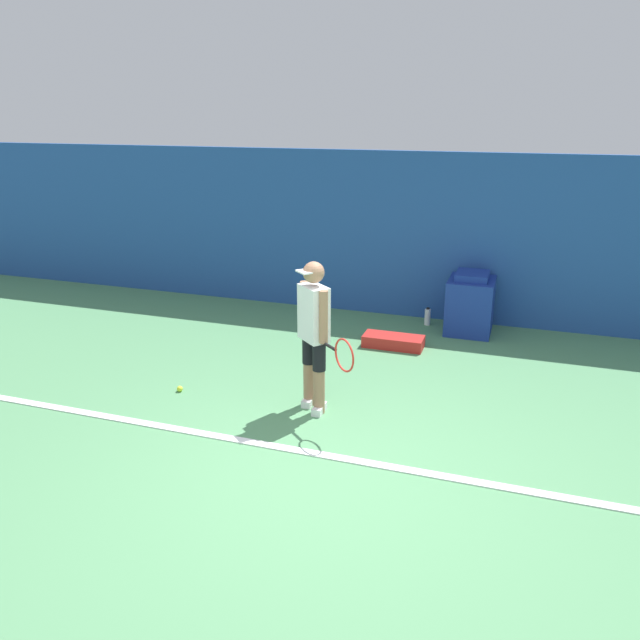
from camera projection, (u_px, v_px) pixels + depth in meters
ground_plane at (321, 474)px, 5.49m from camera, size 24.00×24.00×0.00m
back_wall at (421, 237)px, 9.29m from camera, size 24.00×0.10×2.48m
court_baseline at (331, 457)px, 5.75m from camera, size 21.60×0.10×0.01m
tennis_player at (314, 330)px, 6.40m from camera, size 0.77×0.70×1.61m
tennis_ball at (180, 389)px, 7.08m from camera, size 0.07×0.07×0.07m
covered_chair at (470, 304)px, 8.88m from camera, size 0.63×0.73×0.88m
equipment_bag at (393, 341)px, 8.40m from camera, size 0.81×0.34×0.16m
water_bottle at (428, 317)px, 9.25m from camera, size 0.09×0.09×0.27m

